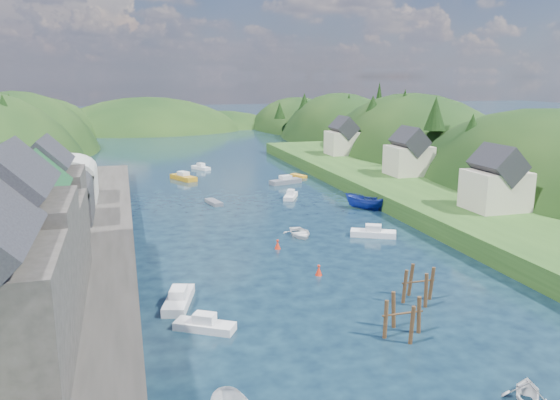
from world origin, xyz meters
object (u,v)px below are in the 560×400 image
object	(u,v)px
channel_buoy_near	(319,271)
channel_buoy_far	(278,245)
piling_cluster_near	(402,320)
piling_cluster_far	(418,288)

from	to	relation	value
channel_buoy_near	channel_buoy_far	size ratio (longest dim) A/B	1.00
channel_buoy_far	piling_cluster_near	bearing A→B (deg)	-81.97
piling_cluster_far	channel_buoy_far	bearing A→B (deg)	113.56
piling_cluster_near	channel_buoy_near	xyz separation A→B (m)	(-1.64, 13.79, -0.74)
piling_cluster_far	channel_buoy_near	size ratio (longest dim) A/B	3.28
channel_buoy_near	piling_cluster_near	bearing A→B (deg)	-83.20
piling_cluster_far	channel_buoy_near	bearing A→B (deg)	125.96
piling_cluster_near	channel_buoy_far	bearing A→B (deg)	98.03
channel_buoy_near	channel_buoy_far	xyz separation A→B (m)	(-1.60, 9.24, 0.00)
piling_cluster_far	channel_buoy_near	distance (m)	10.37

